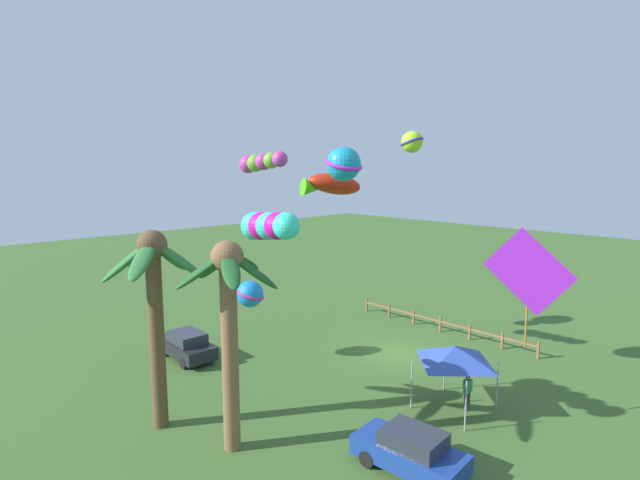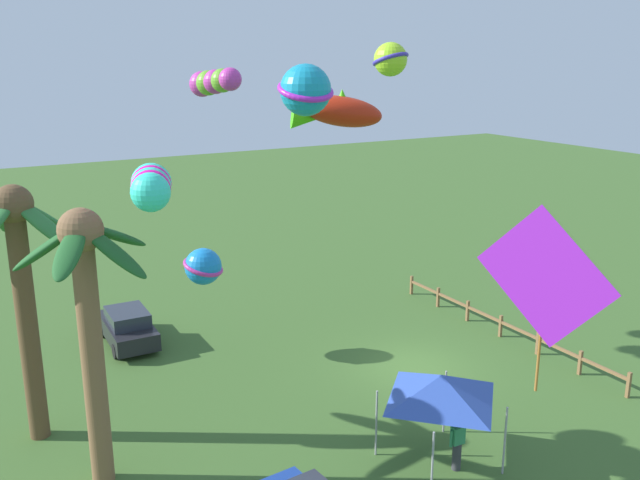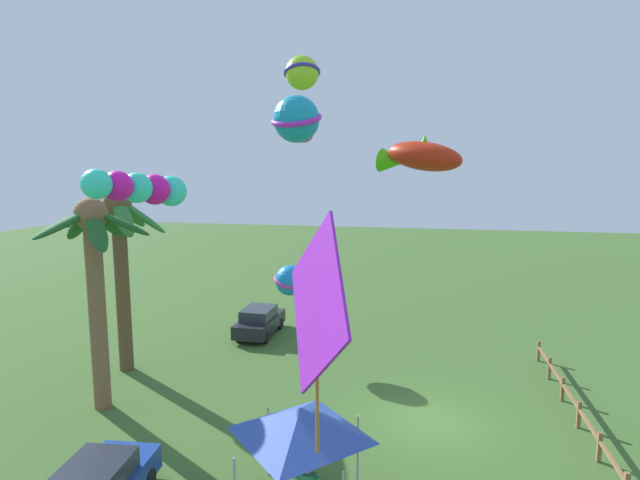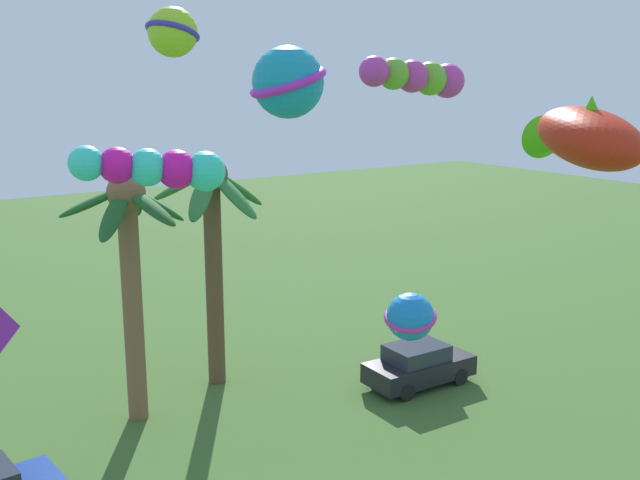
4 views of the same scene
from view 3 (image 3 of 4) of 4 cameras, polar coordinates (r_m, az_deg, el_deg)
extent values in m
plane|color=#3D6028|center=(19.09, 12.48, -19.65)|extent=(120.00, 120.00, 0.00)
cylinder|color=brown|center=(23.38, -21.71, -5.12)|extent=(0.60, 0.60, 7.44)
ellipsoid|color=#2D7033|center=(23.74, -20.87, 2.88)|extent=(2.15, 0.74, 1.63)
ellipsoid|color=#2D7033|center=(23.69, -23.40, 2.61)|extent=(1.39, 2.17, 1.73)
ellipsoid|color=#2D7033|center=(22.71, -24.78, 2.81)|extent=(2.08, 2.08, 1.37)
ellipsoid|color=#2D7033|center=(21.96, -21.58, 2.42)|extent=(1.95, 1.98, 1.66)
ellipsoid|color=#2D7033|center=(22.74, -19.78, 2.59)|extent=(1.42, 2.16, 1.73)
sphere|color=brown|center=(22.86, -22.19, 4.01)|extent=(1.15, 1.15, 1.15)
cylinder|color=brown|center=(20.06, -24.16, -7.65)|extent=(0.61, 0.61, 7.26)
ellipsoid|color=#1E5623|center=(20.23, -23.21, 1.72)|extent=(1.98, 0.65, 1.43)
ellipsoid|color=#1E5623|center=(20.30, -25.82, 1.57)|extent=(1.45, 2.02, 1.43)
ellipsoid|color=#1E5623|center=(19.04, -27.42, 1.63)|extent=(2.16, 1.50, 1.10)
ellipsoid|color=#1E5623|center=(18.63, -24.22, 1.02)|extent=(1.76, 1.80, 1.52)
ellipsoid|color=#1E5623|center=(19.25, -21.89, 1.86)|extent=(1.35, 2.15, 1.20)
sphere|color=brown|center=(19.44, -24.77, 2.73)|extent=(1.17, 1.17, 1.17)
cube|color=brown|center=(18.40, 29.38, -19.99)|extent=(0.12, 0.12, 0.95)
cube|color=brown|center=(20.17, 27.55, -17.33)|extent=(0.12, 0.12, 0.95)
cube|color=brown|center=(21.99, 26.06, -15.10)|extent=(0.12, 0.12, 0.95)
cube|color=brown|center=(23.84, 24.82, -13.20)|extent=(0.12, 0.12, 0.95)
cube|color=brown|center=(25.73, 23.78, -11.58)|extent=(0.12, 0.12, 0.95)
cube|color=brown|center=(20.09, 27.59, -16.84)|extent=(12.48, 0.09, 0.11)
cube|color=#282D38|center=(14.85, -24.67, -23.43)|extent=(2.15, 1.67, 0.56)
cylinder|color=black|center=(16.68, -24.35, -23.41)|extent=(0.61, 0.23, 0.60)
cylinder|color=black|center=(16.01, -19.06, -24.55)|extent=(0.61, 0.23, 0.60)
cube|color=black|center=(27.36, -6.92, -9.50)|extent=(3.94, 1.78, 0.70)
cube|color=#282D38|center=(27.04, -7.05, -8.32)|extent=(2.06, 1.54, 0.56)
cylinder|color=black|center=(28.79, -7.56, -9.24)|extent=(0.60, 0.19, 0.60)
cylinder|color=black|center=(28.30, -4.56, -9.50)|extent=(0.60, 0.19, 0.60)
cylinder|color=black|center=(26.66, -9.41, -10.70)|extent=(0.60, 0.19, 0.60)
cylinder|color=black|center=(26.12, -6.18, -11.04)|extent=(0.60, 0.19, 0.60)
sphere|color=#A37556|center=(13.49, -1.38, -24.84)|extent=(0.21, 0.21, 0.21)
cylinder|color=#9E9EA3|center=(15.05, 4.34, -23.02)|extent=(0.06, 0.06, 2.10)
cylinder|color=#9E9EA3|center=(15.55, -5.96, -21.96)|extent=(0.06, 0.06, 2.10)
pyramid|color=#2D4CA8|center=(13.45, -2.22, -20.08)|extent=(2.86, 2.86, 0.75)
sphere|color=#C237A0|center=(23.43, -1.87, 12.23)|extent=(0.94, 0.94, 0.94)
sphere|color=#65AF2B|center=(22.80, -2.24, 12.50)|extent=(0.90, 0.90, 0.90)
sphere|color=#C237A0|center=(22.17, -2.63, 12.79)|extent=(0.86, 0.86, 0.86)
sphere|color=#65AF2B|center=(21.54, -3.04, 13.09)|extent=(0.83, 0.83, 0.83)
sphere|color=#C237A0|center=(20.91, -3.48, 13.41)|extent=(0.79, 0.79, 0.79)
sphere|color=#177DD6|center=(23.42, -3.43, -4.63)|extent=(1.43, 1.43, 1.43)
torus|color=#BC3190|center=(23.42, -3.43, -4.63)|extent=(2.21, 2.21, 0.64)
cube|color=purple|center=(9.52, -0.34, -6.95)|extent=(3.05, 1.77, 3.37)
cylinder|color=#AD6B2A|center=(10.21, -0.33, -17.71)|extent=(0.07, 0.07, 2.25)
sphere|color=#9FDB24|center=(14.38, -2.07, 18.62)|extent=(0.92, 0.92, 0.92)
torus|color=#3D2FAC|center=(14.38, -2.07, 18.62)|extent=(1.31, 1.32, 0.42)
sphere|color=#33E8C8|center=(19.42, -16.70, 5.40)|extent=(1.15, 1.15, 1.15)
sphere|color=#E913A0|center=(18.86, -18.43, 5.52)|extent=(1.10, 1.10, 1.10)
sphere|color=#33E8C8|center=(18.32, -20.26, 5.64)|extent=(1.06, 1.06, 1.06)
sphere|color=#E913A0|center=(17.79, -22.19, 5.76)|extent=(1.01, 1.01, 1.01)
sphere|color=#33E8C8|center=(17.29, -24.25, 5.88)|extent=(0.96, 0.96, 0.96)
ellipsoid|color=red|center=(21.65, 11.86, 9.39)|extent=(2.83, 3.81, 1.67)
cone|color=#45C310|center=(22.25, 8.26, 8.87)|extent=(1.42, 1.50, 1.19)
cone|color=#45C310|center=(21.67, 11.90, 10.81)|extent=(0.86, 0.86, 0.68)
sphere|color=#1590B8|center=(17.45, -2.73, 13.67)|extent=(1.59, 1.59, 1.59)
torus|color=#B225C8|center=(17.45, -2.73, 13.67)|extent=(1.94, 1.96, 0.74)
camera|label=1|loc=(21.04, -76.33, 6.28)|focal=27.67mm
camera|label=2|loc=(15.02, -87.62, 10.94)|focal=38.33mm
camera|label=4|loc=(12.88, 64.08, 11.86)|focal=41.80mm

